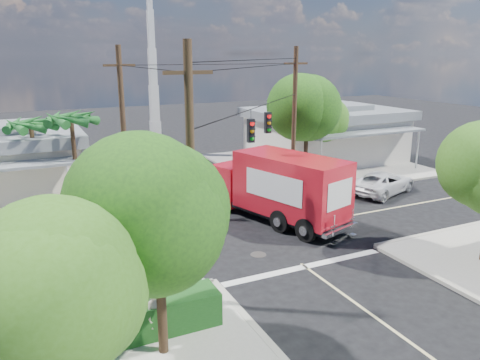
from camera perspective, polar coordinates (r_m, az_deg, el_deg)
ground at (r=23.34m, az=2.12°, el=-6.39°), size 120.00×120.00×0.00m
sidewalk_ne at (r=37.66m, az=9.18°, el=1.92°), size 14.12×14.12×0.14m
sidewalk_nw at (r=31.28m, az=-25.87°, el=-2.17°), size 14.12×14.12×0.14m
road_markings at (r=22.14m, az=3.90°, el=-7.63°), size 32.00×32.00×0.01m
building_ne at (r=39.01m, az=10.39°, el=5.69°), size 11.80×10.20×4.50m
radio_tower at (r=40.73m, az=-10.49°, el=10.79°), size 0.80×0.80×17.00m
tree_sw_front at (r=12.80m, az=-9.97°, el=-4.38°), size 3.88×3.78×6.03m
tree_sw_back at (r=10.31m, az=-19.72°, el=-12.71°), size 3.56×3.42×5.41m
tree_ne_front at (r=31.44m, az=8.24°, el=8.06°), size 4.21×4.14×6.66m
tree_ne_back at (r=34.78m, az=9.80°, el=7.70°), size 3.77×3.66×5.82m
palm_nw_front at (r=27.07m, az=-19.87°, el=6.79°), size 3.01×3.08×5.59m
palm_nw_back at (r=28.49m, az=-24.14°, el=5.98°), size 3.01×3.08×5.19m
utility_poles at (r=22.83m, az=-3.18°, el=5.32°), size 12.00×10.68×9.00m
picket_fence at (r=15.90m, az=-14.24°, el=-15.07°), size 5.94×0.06×1.00m
hedge_sw at (r=15.19m, az=-14.37°, el=-16.59°), size 6.20×1.20×1.10m
vending_boxes at (r=31.36m, az=7.45°, el=0.48°), size 1.90×0.50×1.10m
delivery_truck at (r=24.46m, az=4.82°, el=-0.88°), size 4.81×8.67×3.61m
parked_car at (r=30.87m, az=16.99°, el=-0.28°), size 5.55×3.87×1.41m
pedestrian at (r=14.83m, az=-10.29°, el=-15.93°), size 0.71×0.60×1.64m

